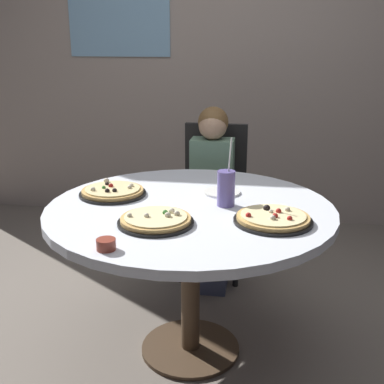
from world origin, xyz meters
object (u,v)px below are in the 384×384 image
(dining_table, at_px, (190,225))
(chair_wooden, at_px, (214,191))
(soda_cup, at_px, (226,188))
(pizza_veggie, at_px, (156,220))
(diner_child, at_px, (210,207))
(pizza_pepperoni, at_px, (273,218))
(plate_small, at_px, (222,192))
(pizza_cheese, at_px, (113,192))
(sauce_bowl, at_px, (106,244))

(dining_table, xyz_separation_m, chair_wooden, (-0.00, 0.95, -0.13))
(dining_table, distance_m, chair_wooden, 0.96)
(soda_cup, bearing_deg, pizza_veggie, -133.50)
(pizza_veggie, bearing_deg, diner_child, 84.21)
(pizza_pepperoni, relative_size, plate_small, 1.80)
(diner_child, bearing_deg, soda_cup, -77.94)
(dining_table, distance_m, pizza_veggie, 0.28)
(plate_small, bearing_deg, diner_child, 102.25)
(diner_child, distance_m, pizza_veggie, 1.05)
(chair_wooden, height_order, plate_small, chair_wooden)
(pizza_cheese, relative_size, plate_small, 1.77)
(diner_child, distance_m, sauce_bowl, 1.33)
(pizza_veggie, bearing_deg, pizza_pepperoni, 11.20)
(chair_wooden, xyz_separation_m, sauce_bowl, (-0.22, -1.46, 0.24))
(dining_table, xyz_separation_m, soda_cup, (0.16, 0.03, 0.17))
(diner_child, height_order, soda_cup, diner_child)
(pizza_veggie, xyz_separation_m, soda_cup, (0.26, 0.27, 0.06))
(pizza_cheese, xyz_separation_m, plate_small, (0.51, 0.11, -0.01))
(pizza_cheese, relative_size, sauce_bowl, 4.56)
(pizza_veggie, height_order, soda_cup, soda_cup)
(pizza_veggie, distance_m, soda_cup, 0.38)
(diner_child, bearing_deg, pizza_cheese, -120.85)
(diner_child, relative_size, soda_cup, 3.52)
(dining_table, height_order, pizza_veggie, pizza_veggie)
(chair_wooden, xyz_separation_m, soda_cup, (0.16, -0.91, 0.30))
(chair_wooden, relative_size, pizza_veggie, 3.05)
(dining_table, relative_size, diner_child, 1.20)
(dining_table, relative_size, soda_cup, 4.20)
(pizza_pepperoni, xyz_separation_m, sauce_bowl, (-0.58, -0.37, 0.00))
(dining_table, xyz_separation_m, sauce_bowl, (-0.22, -0.52, 0.11))
(diner_child, height_order, pizza_veggie, diner_child)
(chair_wooden, xyz_separation_m, diner_child, (0.00, -0.18, -0.05))
(diner_child, height_order, plate_small, diner_child)
(soda_cup, height_order, plate_small, soda_cup)
(pizza_pepperoni, height_order, sauce_bowl, pizza_pepperoni)
(chair_wooden, distance_m, diner_child, 0.19)
(dining_table, relative_size, pizza_veggie, 4.16)
(soda_cup, bearing_deg, plate_small, 101.46)
(sauce_bowl, bearing_deg, plate_small, 65.11)
(pizza_pepperoni, bearing_deg, plate_small, 124.35)
(diner_child, relative_size, pizza_cheese, 3.39)
(pizza_veggie, relative_size, pizza_cheese, 0.97)
(dining_table, bearing_deg, sauce_bowl, -112.92)
(diner_child, height_order, sauce_bowl, diner_child)
(chair_wooden, bearing_deg, pizza_veggie, -94.87)
(pizza_veggie, bearing_deg, dining_table, 67.14)
(pizza_cheese, bearing_deg, plate_small, 12.06)
(pizza_pepperoni, xyz_separation_m, soda_cup, (-0.21, 0.18, 0.06))
(soda_cup, relative_size, sauce_bowl, 4.40)
(pizza_pepperoni, bearing_deg, sauce_bowl, -147.79)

